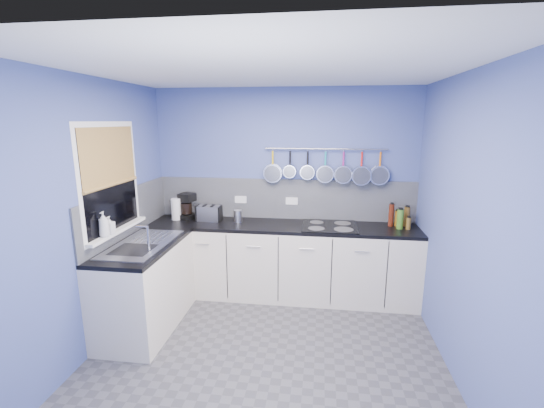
% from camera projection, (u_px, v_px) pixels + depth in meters
% --- Properties ---
extents(floor, '(3.20, 3.00, 0.02)m').
position_uv_depth(floor, '(267.00, 354.00, 3.41)').
color(floor, '#47474C').
rests_on(floor, ground).
extents(ceiling, '(3.20, 3.00, 0.02)m').
position_uv_depth(ceiling, '(265.00, 68.00, 2.86)').
color(ceiling, white).
rests_on(ceiling, ground).
extents(wall_back, '(3.20, 0.02, 2.50)m').
position_uv_depth(wall_back, '(284.00, 191.00, 4.60)').
color(wall_back, '#455495').
rests_on(wall_back, ground).
extents(wall_front, '(3.20, 0.02, 2.50)m').
position_uv_depth(wall_front, '(217.00, 312.00, 1.68)').
color(wall_front, '#455495').
rests_on(wall_front, ground).
extents(wall_left, '(0.02, 3.00, 2.50)m').
position_uv_depth(wall_left, '(92.00, 217.00, 3.35)').
color(wall_left, '#455495').
rests_on(wall_left, ground).
extents(wall_right, '(0.02, 3.00, 2.50)m').
position_uv_depth(wall_right, '(466.00, 231.00, 2.93)').
color(wall_right, '#455495').
rests_on(wall_right, ground).
extents(backsplash_back, '(3.20, 0.02, 0.50)m').
position_uv_depth(backsplash_back, '(284.00, 199.00, 4.60)').
color(backsplash_back, gray).
rests_on(backsplash_back, wall_back).
extents(backsplash_left, '(0.02, 1.80, 0.50)m').
position_uv_depth(backsplash_left, '(128.00, 212.00, 3.95)').
color(backsplash_left, gray).
rests_on(backsplash_left, wall_left).
extents(cabinet_run_back, '(3.20, 0.60, 0.86)m').
position_uv_depth(cabinet_run_back, '(281.00, 262.00, 4.48)').
color(cabinet_run_back, beige).
rests_on(cabinet_run_back, ground).
extents(worktop_back, '(3.20, 0.60, 0.04)m').
position_uv_depth(worktop_back, '(281.00, 226.00, 4.38)').
color(worktop_back, black).
rests_on(worktop_back, cabinet_run_back).
extents(cabinet_run_left, '(0.60, 1.20, 0.86)m').
position_uv_depth(cabinet_run_left, '(146.00, 288.00, 3.78)').
color(cabinet_run_left, beige).
rests_on(cabinet_run_left, ground).
extents(worktop_left, '(0.60, 1.20, 0.04)m').
position_uv_depth(worktop_left, '(142.00, 246.00, 3.68)').
color(worktop_left, black).
rests_on(worktop_left, cabinet_run_left).
extents(window_frame, '(0.01, 1.00, 1.10)m').
position_uv_depth(window_frame, '(110.00, 179.00, 3.57)').
color(window_frame, white).
rests_on(window_frame, wall_left).
extents(window_glass, '(0.01, 0.90, 1.00)m').
position_uv_depth(window_glass, '(111.00, 179.00, 3.57)').
color(window_glass, black).
rests_on(window_glass, wall_left).
extents(bamboo_blind, '(0.01, 0.90, 0.55)m').
position_uv_depth(bamboo_blind, '(109.00, 156.00, 3.51)').
color(bamboo_blind, '#B58D48').
rests_on(bamboo_blind, wall_left).
extents(window_sill, '(0.10, 0.98, 0.03)m').
position_uv_depth(window_sill, '(118.00, 230.00, 3.68)').
color(window_sill, white).
rests_on(window_sill, wall_left).
extents(sink_unit, '(0.50, 0.95, 0.01)m').
position_uv_depth(sink_unit, '(142.00, 244.00, 3.67)').
color(sink_unit, silver).
rests_on(sink_unit, worktop_left).
extents(mixer_tap, '(0.12, 0.08, 0.26)m').
position_uv_depth(mixer_tap, '(148.00, 238.00, 3.45)').
color(mixer_tap, silver).
rests_on(mixer_tap, worktop_left).
extents(socket_left, '(0.15, 0.01, 0.09)m').
position_uv_depth(socket_left, '(241.00, 200.00, 4.66)').
color(socket_left, white).
rests_on(socket_left, backsplash_back).
extents(socket_right, '(0.15, 0.01, 0.09)m').
position_uv_depth(socket_right, '(292.00, 201.00, 4.58)').
color(socket_right, white).
rests_on(socket_right, backsplash_back).
extents(pot_rail, '(1.45, 0.02, 0.02)m').
position_uv_depth(pot_rail, '(326.00, 149.00, 4.36)').
color(pot_rail, silver).
rests_on(pot_rail, wall_back).
extents(soap_bottle_a, '(0.10, 0.10, 0.24)m').
position_uv_depth(soap_bottle_a, '(104.00, 224.00, 3.40)').
color(soap_bottle_a, white).
rests_on(soap_bottle_a, window_sill).
extents(soap_bottle_b, '(0.08, 0.08, 0.17)m').
position_uv_depth(soap_bottle_b, '(109.00, 225.00, 3.49)').
color(soap_bottle_b, white).
rests_on(soap_bottle_b, window_sill).
extents(paper_towel, '(0.15, 0.15, 0.27)m').
position_uv_depth(paper_towel, '(176.00, 209.00, 4.57)').
color(paper_towel, white).
rests_on(paper_towel, worktop_back).
extents(coffee_maker, '(0.23, 0.24, 0.32)m').
position_uv_depth(coffee_maker, '(187.00, 206.00, 4.61)').
color(coffee_maker, black).
rests_on(coffee_maker, worktop_back).
extents(toaster, '(0.30, 0.19, 0.18)m').
position_uv_depth(toaster, '(209.00, 213.00, 4.54)').
color(toaster, silver).
rests_on(toaster, worktop_back).
extents(canister, '(0.11, 0.11, 0.14)m').
position_uv_depth(canister, '(238.00, 216.00, 4.48)').
color(canister, silver).
rests_on(canister, worktop_back).
extents(hob, '(0.63, 0.56, 0.01)m').
position_uv_depth(hob, '(330.00, 226.00, 4.28)').
color(hob, black).
rests_on(hob, worktop_back).
extents(pan_0, '(0.23, 0.06, 0.42)m').
position_uv_depth(pan_0, '(273.00, 166.00, 4.47)').
color(pan_0, silver).
rests_on(pan_0, pot_rail).
extents(pan_1, '(0.16, 0.10, 0.35)m').
position_uv_depth(pan_1, '(290.00, 163.00, 4.44)').
color(pan_1, silver).
rests_on(pan_1, pot_rail).
extents(pan_2, '(0.18, 0.07, 0.37)m').
position_uv_depth(pan_2, '(308.00, 164.00, 4.41)').
color(pan_2, silver).
rests_on(pan_2, pot_rail).
extents(pan_3, '(0.21, 0.07, 0.40)m').
position_uv_depth(pan_3, '(325.00, 166.00, 4.39)').
color(pan_3, silver).
rests_on(pan_3, pot_rail).
extents(pan_4, '(0.21, 0.08, 0.40)m').
position_uv_depth(pan_4, '(343.00, 166.00, 4.36)').
color(pan_4, silver).
rests_on(pan_4, pot_rail).
extents(pan_5, '(0.23, 0.10, 0.42)m').
position_uv_depth(pan_5, '(361.00, 167.00, 4.34)').
color(pan_5, silver).
rests_on(pan_5, pot_rail).
extents(pan_6, '(0.23, 0.06, 0.42)m').
position_uv_depth(pan_6, '(380.00, 167.00, 4.31)').
color(pan_6, silver).
rests_on(pan_6, pot_rail).
extents(condiment_0, '(0.07, 0.07, 0.23)m').
position_uv_depth(condiment_0, '(407.00, 217.00, 4.28)').
color(condiment_0, brown).
rests_on(condiment_0, worktop_back).
extents(condiment_1, '(0.05, 0.05, 0.18)m').
position_uv_depth(condiment_1, '(397.00, 218.00, 4.30)').
color(condiment_1, '#8C5914').
rests_on(condiment_1, worktop_back).
extents(condiment_2, '(0.06, 0.06, 0.26)m').
position_uv_depth(condiment_2, '(391.00, 215.00, 4.28)').
color(condiment_2, '#4C190C').
rests_on(condiment_2, worktop_back).
extents(condiment_3, '(0.05, 0.05, 0.13)m').
position_uv_depth(condiment_3, '(408.00, 223.00, 4.17)').
color(condiment_3, brown).
rests_on(condiment_3, worktop_back).
extents(condiment_4, '(0.07, 0.07, 0.22)m').
position_uv_depth(condiment_4, '(400.00, 219.00, 4.18)').
color(condiment_4, '#3F721E').
rests_on(condiment_4, worktop_back).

